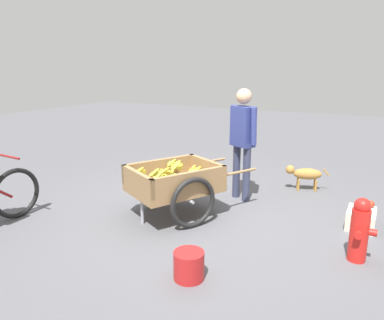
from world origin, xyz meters
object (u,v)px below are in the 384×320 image
fire_hydrant (360,230)px  plastic_bucket (189,265)px  fruit_cart (174,184)px  vendor_person (243,135)px  dog (305,174)px  mixed_fruit_crate (361,217)px

fire_hydrant → plastic_bucket: 1.75m
fruit_cart → fire_hydrant: 2.23m
vendor_person → dog: (-0.85, 0.75, -0.70)m
fruit_cart → dog: fruit_cart is taller
vendor_person → plastic_bucket: (2.22, 0.34, -0.84)m
fruit_cart → vendor_person: vendor_person is taller
vendor_person → mixed_fruit_crate: vendor_person is taller
vendor_person → mixed_fruit_crate: (0.24, 1.66, -0.85)m
vendor_person → plastic_bucket: bearing=8.6°
fire_hydrant → plastic_bucket: fire_hydrant is taller
dog → plastic_bucket: dog is taller
mixed_fruit_crate → fire_hydrant: bearing=1.8°
fruit_cart → dog: 2.27m
fruit_cart → vendor_person: size_ratio=1.12×
fruit_cart → fire_hydrant: (0.12, 2.23, -0.11)m
dog → fire_hydrant: 2.19m
fire_hydrant → mixed_fruit_crate: size_ratio=1.52×
fruit_cart → fire_hydrant: fruit_cart is taller
plastic_bucket → mixed_fruit_crate: bearing=146.4°
fire_hydrant → dog: bearing=-154.7°
fire_hydrant → mixed_fruit_crate: (-0.89, -0.03, -0.21)m
dog → plastic_bucket: (3.07, -0.41, -0.14)m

